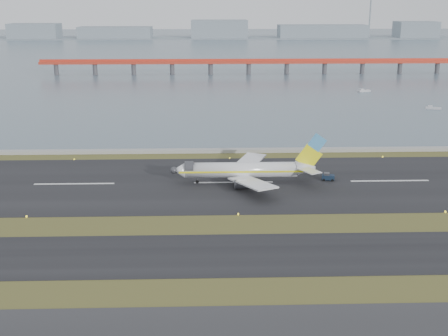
{
  "coord_description": "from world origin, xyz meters",
  "views": [
    {
      "loc": [
        -6.55,
        -104.77,
        43.96
      ],
      "look_at": [
        -2.61,
        22.0,
        6.28
      ],
      "focal_mm": 45.0,
      "sensor_mm": 36.0,
      "label": 1
    }
  ],
  "objects": [
    {
      "name": "ground",
      "position": [
        0.0,
        0.0,
        0.0
      ],
      "size": [
        1000.0,
        1000.0,
        0.0
      ],
      "primitive_type": "plane",
      "color": "#3A4B1A",
      "rests_on": "ground"
    },
    {
      "name": "taxiway_strip",
      "position": [
        0.0,
        -12.0,
        0.05
      ],
      "size": [
        1000.0,
        18.0,
        0.1
      ],
      "primitive_type": "cube",
      "color": "black",
      "rests_on": "ground"
    },
    {
      "name": "runway_strip",
      "position": [
        0.0,
        30.0,
        0.05
      ],
      "size": [
        1000.0,
        45.0,
        0.1
      ],
      "primitive_type": "cube",
      "color": "black",
      "rests_on": "ground"
    },
    {
      "name": "seawall",
      "position": [
        0.0,
        60.0,
        0.5
      ],
      "size": [
        1000.0,
        2.5,
        1.0
      ],
      "primitive_type": "cube",
      "color": "gray",
      "rests_on": "ground"
    },
    {
      "name": "bay_water",
      "position": [
        0.0,
        460.0,
        0.0
      ],
      "size": [
        1400.0,
        800.0,
        1.3
      ],
      "primitive_type": "cube",
      "color": "#4D5F6E",
      "rests_on": "ground"
    },
    {
      "name": "red_pier",
      "position": [
        20.0,
        250.0,
        7.28
      ],
      "size": [
        260.0,
        5.0,
        10.2
      ],
      "color": "red",
      "rests_on": "ground"
    },
    {
      "name": "far_shoreline",
      "position": [
        13.62,
        620.0,
        6.07
      ],
      "size": [
        1400.0,
        80.0,
        60.5
      ],
      "color": "gray",
      "rests_on": "ground"
    },
    {
      "name": "airliner",
      "position": [
        3.39,
        29.66,
        3.46
      ],
      "size": [
        38.52,
        32.89,
        12.8
      ],
      "color": "white",
      "rests_on": "ground"
    },
    {
      "name": "pushback_tug",
      "position": [
        24.27,
        31.07,
        0.98
      ],
      "size": [
        3.42,
        2.35,
        2.02
      ],
      "rotation": [
        0.0,
        0.0,
        -0.18
      ],
      "color": "#122033",
      "rests_on": "ground"
    },
    {
      "name": "workboat_near",
      "position": [
        89.78,
        128.53,
        0.48
      ],
      "size": [
        6.55,
        4.14,
        1.52
      ],
      "rotation": [
        0.0,
        0.0,
        -0.38
      ],
      "color": "#BCBBC0",
      "rests_on": "ground"
    },
    {
      "name": "workboat_far",
      "position": [
        73.2,
        176.83,
        0.53
      ],
      "size": [
        7.19,
        4.54,
        1.67
      ],
      "rotation": [
        0.0,
        0.0,
        0.38
      ],
      "color": "#BCBBC0",
      "rests_on": "ground"
    }
  ]
}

